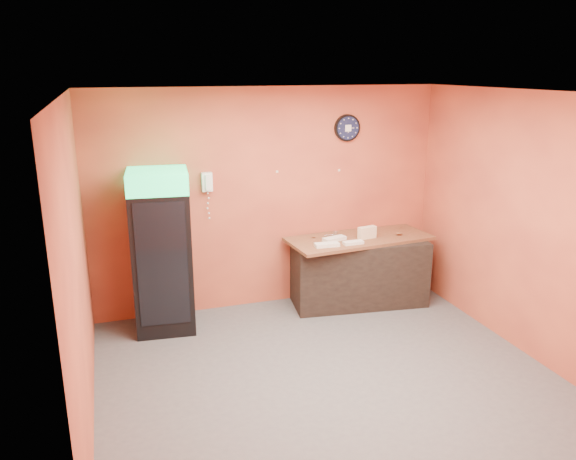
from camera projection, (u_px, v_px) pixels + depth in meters
name	position (u px, v px, depth m)	size (l,w,h in m)	color
floor	(326.00, 375.00, 5.71)	(4.50, 4.50, 0.00)	#47474C
back_wall	(270.00, 199.00, 7.14)	(4.50, 0.02, 2.80)	#D45F3B
left_wall	(78.00, 270.00, 4.64)	(0.02, 4.00, 2.80)	#D45F3B
right_wall	(524.00, 224.00, 6.00)	(0.02, 4.00, 2.80)	#D45F3B
ceiling	(333.00, 93.00, 4.93)	(4.50, 4.00, 0.02)	white
beverage_cooler	(163.00, 254.00, 6.49)	(0.73, 0.74, 1.91)	black
prep_counter	(358.00, 271.00, 7.40)	(1.72, 0.76, 0.86)	black
wall_clock	(347.00, 128.00, 7.19)	(0.34, 0.06, 0.34)	black
wall_phone	(207.00, 182.00, 6.77)	(0.13, 0.11, 0.23)	white
butcher_paper	(359.00, 239.00, 7.27)	(1.85, 0.77, 0.04)	brown
sub_roll_stack	(367.00, 233.00, 7.19)	(0.25, 0.12, 0.15)	#F6E1BF
wrapped_sandwich_left	(327.00, 245.00, 6.88)	(0.30, 0.12, 0.04)	silver
wrapped_sandwich_mid	(353.00, 243.00, 6.98)	(0.26, 0.10, 0.04)	silver
wrapped_sandwich_right	(334.00, 239.00, 7.12)	(0.30, 0.12, 0.04)	silver
kitchen_tool	(335.00, 233.00, 7.33)	(0.06, 0.06, 0.06)	silver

